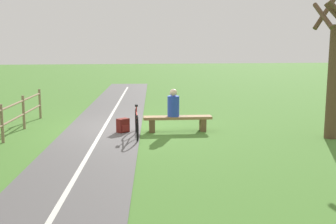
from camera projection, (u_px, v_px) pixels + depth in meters
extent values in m
plane|color=#477A2D|center=(126.00, 128.00, 12.72)|extent=(80.00, 80.00, 0.00)
cube|color=#565454|center=(81.00, 167.00, 8.67)|extent=(5.55, 36.06, 0.02)
cube|color=silver|center=(81.00, 167.00, 8.67)|extent=(3.02, 31.88, 0.00)
cube|color=#937047|center=(178.00, 118.00, 12.19)|extent=(2.02, 0.45, 0.08)
cube|color=brown|center=(203.00, 125.00, 12.30)|extent=(0.17, 0.34, 0.37)
cube|color=brown|center=(152.00, 126.00, 12.16)|extent=(0.17, 0.34, 0.37)
cylinder|color=#2847B7|center=(173.00, 106.00, 12.13)|extent=(0.36, 0.36, 0.60)
sphere|color=beige|center=(173.00, 93.00, 12.06)|extent=(0.22, 0.22, 0.22)
torus|color=black|center=(137.00, 128.00, 11.00)|extent=(0.06, 0.70, 0.70)
torus|color=black|center=(136.00, 120.00, 12.07)|extent=(0.06, 0.70, 0.70)
cylinder|color=red|center=(137.00, 114.00, 11.49)|extent=(0.05, 0.93, 0.04)
cylinder|color=red|center=(137.00, 120.00, 11.35)|extent=(0.05, 0.67, 0.33)
cylinder|color=red|center=(136.00, 109.00, 11.63)|extent=(0.03, 0.03, 0.20)
cube|color=black|center=(136.00, 105.00, 11.61)|extent=(0.08, 0.20, 0.05)
cube|color=maroon|center=(123.00, 126.00, 12.05)|extent=(0.40, 0.37, 0.41)
cube|color=maroon|center=(126.00, 128.00, 11.97)|extent=(0.21, 0.17, 0.19)
cylinder|color=#847051|center=(40.00, 104.00, 14.29)|extent=(0.08, 0.08, 1.02)
cylinder|color=#847051|center=(24.00, 112.00, 12.52)|extent=(0.08, 0.08, 1.02)
cylinder|color=#847051|center=(2.00, 124.00, 10.76)|extent=(0.08, 0.08, 1.02)
cylinder|color=brown|center=(334.00, 82.00, 11.15)|extent=(0.35, 0.35, 3.05)
cylinder|color=brown|center=(323.00, 16.00, 10.78)|extent=(0.18, 0.95, 0.74)
cylinder|color=brown|center=(327.00, 10.00, 11.19)|extent=(0.89, 0.38, 1.09)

